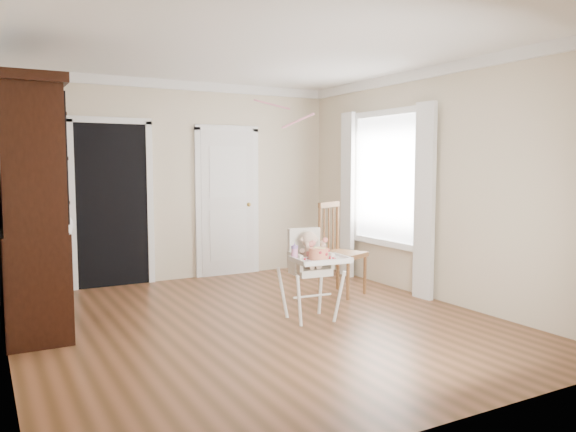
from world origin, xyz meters
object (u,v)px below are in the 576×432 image
dining_chair (340,252)px  cake (319,254)px  high_chair (311,263)px  china_cabinet (30,208)px  sippy_cup (295,252)px

dining_chair → cake: bearing=-156.3°
high_chair → china_cabinet: size_ratio=0.40×
high_chair → china_cabinet: 2.73m
cake → sippy_cup: bearing=140.7°
cake → china_cabinet: 2.76m
high_chair → sippy_cup: size_ratio=5.79×
sippy_cup → dining_chair: bearing=37.4°
high_chair → dining_chair: dining_chair is taller
high_chair → dining_chair: (0.91, 0.81, -0.06)m
cake → dining_chair: 1.41m
sippy_cup → china_cabinet: bearing=156.1°
high_chair → china_cabinet: (-2.49, 0.95, 0.59)m
high_chair → sippy_cup: high_chair is taller
china_cabinet → dining_chair: bearing=-2.4°
cake → high_chair: bearing=80.3°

